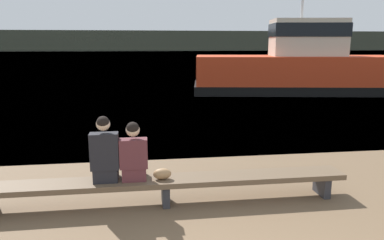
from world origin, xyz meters
name	(u,v)px	position (x,y,z in m)	size (l,w,h in m)	color
water_surface	(142,51)	(0.00, 125.83, 0.00)	(240.00, 240.00, 0.00)	teal
far_shoreline	(142,41)	(0.00, 125.29, 3.19)	(600.00, 12.00, 6.39)	#424738
bench_main	(165,183)	(-0.47, 3.42, 0.36)	(6.15, 0.53, 0.44)	brown
person_left	(105,154)	(-1.43, 3.43, 0.91)	(0.45, 0.42, 1.09)	black
person_right	(134,155)	(-0.97, 3.43, 0.86)	(0.45, 0.43, 0.98)	#56282D
shopping_bag	(162,174)	(-0.52, 3.39, 0.53)	(0.30, 0.18, 0.18)	#9E754C
tugboat_red	(297,70)	(7.56, 16.77, 1.23)	(11.30, 5.36, 6.66)	red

